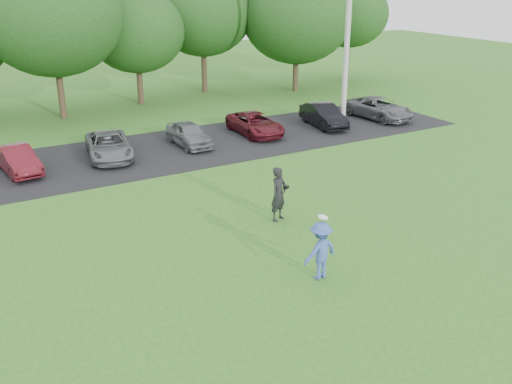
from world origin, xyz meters
TOP-DOWN VIEW (x-y plane):
  - ground at (0.00, 0.00)m, footprint 100.00×100.00m
  - parking_lot at (0.00, 13.00)m, footprint 32.00×6.50m
  - utility_pole at (10.54, 12.58)m, footprint 0.28×0.28m
  - frisbee_player at (-0.03, 0.03)m, footprint 1.12×0.73m
  - camera_bystander at (1.05, 3.83)m, footprint 0.78×0.66m
  - parked_cars at (0.08, 13.06)m, footprint 28.57×4.68m
  - tree_row at (1.51, 22.76)m, footprint 42.39×9.85m

SIDE VIEW (x-z plane):
  - ground at x=0.00m, z-range 0.00..0.00m
  - parking_lot at x=0.00m, z-range 0.00..0.03m
  - parked_cars at x=0.08m, z-range 0.00..1.17m
  - frisbee_player at x=-0.03m, z-range -0.09..1.72m
  - camera_bystander at x=1.05m, z-range 0.00..1.83m
  - tree_row at x=1.51m, z-range 0.59..9.23m
  - utility_pole at x=10.54m, z-range 0.00..10.54m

